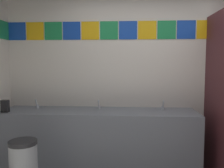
% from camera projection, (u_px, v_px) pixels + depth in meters
% --- Properties ---
extents(wall_back, '(4.32, 0.09, 2.74)m').
position_uv_depth(wall_back, '(156.00, 72.00, 3.40)').
color(wall_back, silver).
rests_on(wall_back, ground_plane).
extents(vanity_counter, '(2.62, 0.60, 0.88)m').
position_uv_depth(vanity_counter, '(98.00, 142.00, 3.20)').
color(vanity_counter, slate).
rests_on(vanity_counter, ground_plane).
extents(faucet_left, '(0.04, 0.10, 0.14)m').
position_uv_depth(faucet_left, '(37.00, 105.00, 3.30)').
color(faucet_left, silver).
rests_on(faucet_left, vanity_counter).
extents(faucet_center, '(0.04, 0.10, 0.14)m').
position_uv_depth(faucet_center, '(99.00, 106.00, 3.25)').
color(faucet_center, silver).
rests_on(faucet_center, vanity_counter).
extents(faucet_right, '(0.04, 0.10, 0.14)m').
position_uv_depth(faucet_right, '(163.00, 106.00, 3.19)').
color(faucet_right, silver).
rests_on(faucet_right, vanity_counter).
extents(soap_dispenser, '(0.09, 0.09, 0.16)m').
position_uv_depth(soap_dispenser, '(5.00, 106.00, 3.06)').
color(soap_dispenser, black).
rests_on(soap_dispenser, vanity_counter).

